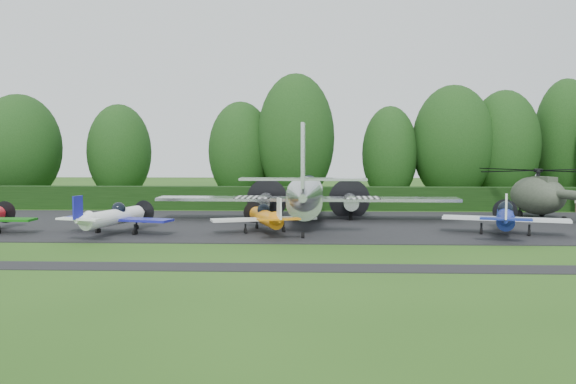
{
  "coord_description": "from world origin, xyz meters",
  "views": [
    {
      "loc": [
        4.21,
        -34.38,
        5.4
      ],
      "look_at": [
        2.48,
        7.21,
        2.5
      ],
      "focal_mm": 40.0,
      "sensor_mm": 36.0,
      "label": 1
    }
  ],
  "objects_px": {
    "light_plane_blue": "(505,217)",
    "transport_plane": "(307,195)",
    "light_plane_orange": "(266,217)",
    "light_plane_white": "(113,217)",
    "helicopter": "(538,192)"
  },
  "relations": [
    {
      "from": "light_plane_blue",
      "to": "transport_plane",
      "type": "bearing_deg",
      "value": 135.79
    },
    {
      "from": "light_plane_orange",
      "to": "light_plane_blue",
      "type": "xyz_separation_m",
      "value": [
        14.61,
        -0.38,
        0.13
      ]
    },
    {
      "from": "transport_plane",
      "to": "light_plane_white",
      "type": "relative_size",
      "value": 2.95
    },
    {
      "from": "transport_plane",
      "to": "helicopter",
      "type": "height_order",
      "value": "transport_plane"
    },
    {
      "from": "light_plane_orange",
      "to": "light_plane_blue",
      "type": "bearing_deg",
      "value": 16.71
    },
    {
      "from": "transport_plane",
      "to": "light_plane_blue",
      "type": "bearing_deg",
      "value": -29.05
    },
    {
      "from": "light_plane_white",
      "to": "light_plane_blue",
      "type": "distance_m",
      "value": 23.93
    },
    {
      "from": "transport_plane",
      "to": "helicopter",
      "type": "distance_m",
      "value": 17.92
    },
    {
      "from": "light_plane_blue",
      "to": "helicopter",
      "type": "height_order",
      "value": "helicopter"
    },
    {
      "from": "transport_plane",
      "to": "light_plane_orange",
      "type": "distance_m",
      "value": 6.67
    },
    {
      "from": "light_plane_white",
      "to": "helicopter",
      "type": "relative_size",
      "value": 0.55
    },
    {
      "from": "light_plane_white",
      "to": "light_plane_blue",
      "type": "relative_size",
      "value": 0.95
    },
    {
      "from": "transport_plane",
      "to": "helicopter",
      "type": "bearing_deg",
      "value": 10.77
    },
    {
      "from": "light_plane_orange",
      "to": "helicopter",
      "type": "distance_m",
      "value": 22.28
    },
    {
      "from": "light_plane_white",
      "to": "light_plane_orange",
      "type": "xyz_separation_m",
      "value": [
        9.31,
        0.96,
        -0.08
      ]
    }
  ]
}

